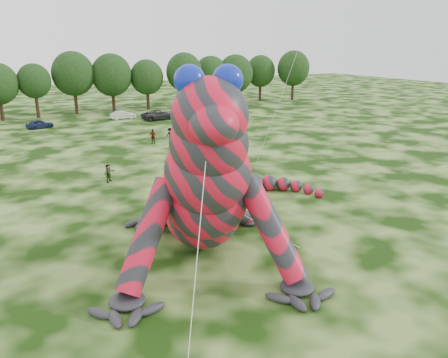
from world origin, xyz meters
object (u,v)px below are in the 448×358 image
object	(u,v)px
tree_9	(35,91)
car_6	(159,115)
tree_15	(235,79)
inflatable_gecko	(200,154)
car_5	(123,115)
tree_11	(112,83)
tree_10	(74,83)
tree_17	(293,75)
spectator_3	(153,136)
tree_14	(211,80)
tree_12	(147,85)
tree_13	(185,80)
car_4	(40,124)
spectator_5	(109,173)
spectator_2	(170,135)
car_7	(193,109)
tree_16	(260,78)

from	to	relation	value
tree_9	car_6	distance (m)	20.47
tree_15	inflatable_gecko	bearing A→B (deg)	-121.47
inflatable_gecko	car_5	distance (m)	47.61
tree_11	tree_9	bearing A→B (deg)	-176.18
tree_10	tree_17	size ratio (longest dim) A/B	1.02
tree_10	spectator_3	xyz separation A→B (m)	(3.73, -28.77, -4.35)
tree_14	tree_15	world-z (taller)	tree_15
tree_12	tree_13	bearing A→B (deg)	-4.92
tree_10	car_4	xyz separation A→B (m)	(-7.22, -11.53, -4.62)
tree_15	car_4	bearing A→B (deg)	-164.36
inflatable_gecko	spectator_5	xyz separation A→B (m)	(-2.17, 14.39, -4.64)
spectator_2	spectator_3	bearing A→B (deg)	-144.77
car_5	car_7	world-z (taller)	car_5
tree_15	spectator_3	size ratio (longest dim) A/B	5.37
tree_10	car_6	distance (m)	16.84
car_5	tree_16	bearing A→B (deg)	-72.18
tree_12	car_4	world-z (taller)	tree_12
inflatable_gecko	car_4	distance (m)	44.84
tree_9	tree_17	size ratio (longest dim) A/B	0.84
tree_13	car_6	world-z (taller)	tree_13
car_5	car_4	bearing A→B (deg)	101.06
tree_12	spectator_3	size ratio (longest dim) A/B	5.00
inflatable_gecko	tree_17	xyz separation A→B (m)	(47.18, 53.96, -0.28)
tree_17	car_4	world-z (taller)	tree_17
tree_11	tree_17	xyz separation A→B (m)	(38.16, -1.53, 0.11)
tree_14	spectator_5	size ratio (longest dim) A/B	5.94
tree_10	tree_17	xyz separation A→B (m)	(44.55, -1.92, -0.10)
tree_10	car_5	distance (m)	11.67
tree_16	tree_15	bearing A→B (deg)	-167.07
car_6	car_7	bearing A→B (deg)	-70.57
tree_9	car_6	size ratio (longest dim) A/B	1.59
tree_10	tree_12	world-z (taller)	tree_10
tree_12	spectator_3	world-z (taller)	tree_12
tree_10	car_5	size ratio (longest dim) A/B	2.63
inflatable_gecko	car_7	distance (m)	51.85
car_6	spectator_2	world-z (taller)	spectator_2
tree_10	tree_13	world-z (taller)	tree_10
tree_11	tree_12	xyz separation A→B (m)	(6.23, -0.46, -0.55)
tree_16	tree_14	bearing A→B (deg)	-176.90
tree_11	tree_13	size ratio (longest dim) A/B	0.99
car_5	car_6	size ratio (longest dim) A/B	0.73
tree_10	tree_11	bearing A→B (deg)	-3.44
tree_13	car_6	xyz separation A→B (m)	(-9.31, -10.99, -4.30)
tree_12	tree_14	bearing A→B (deg)	4.18
tree_10	tree_15	size ratio (longest dim) A/B	1.09
tree_15	tree_17	bearing A→B (deg)	-4.70
spectator_2	spectator_3	xyz separation A→B (m)	(-2.17, 0.16, 0.01)
tree_15	tree_16	xyz separation A→B (m)	(6.97, 1.60, -0.13)
tree_13	car_7	world-z (taller)	tree_13
car_6	spectator_2	distance (m)	17.09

